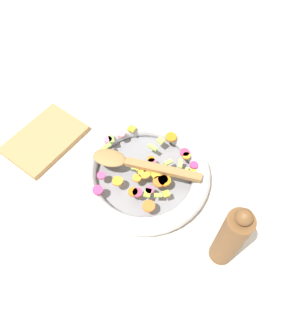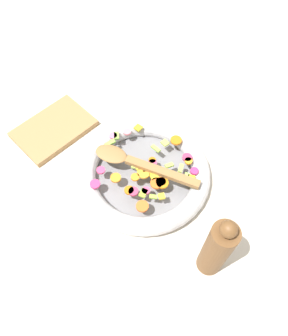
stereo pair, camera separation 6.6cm
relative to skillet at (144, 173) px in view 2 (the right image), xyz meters
name	(u,v)px [view 2 (the right image)]	position (x,y,z in m)	size (l,w,h in m)	color
ground_plane	(144,177)	(0.00, 0.00, -0.02)	(4.00, 4.00, 0.00)	beige
skillet	(144,173)	(0.00, 0.00, 0.00)	(0.37, 0.37, 0.05)	slate
chopped_vegetables	(148,170)	(0.00, 0.01, 0.03)	(0.29, 0.28, 0.01)	orange
wooden_spoon	(135,162)	(0.01, -0.02, 0.04)	(0.15, 0.29, 0.01)	olive
pepper_mill	(217,249)	(0.06, 0.28, 0.09)	(0.06, 0.06, 0.24)	brown
cutting_board	(54,129)	(0.08, -0.31, -0.01)	(0.23, 0.16, 0.02)	#9E7547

